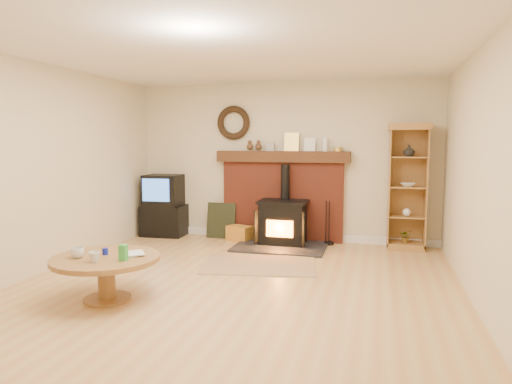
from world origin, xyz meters
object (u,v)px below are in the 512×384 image
(wood_stove, at_px, (283,224))
(tv_unit, at_px, (164,207))
(coffee_table, at_px, (106,265))
(curio_cabinet, at_px, (407,187))

(wood_stove, bearing_deg, tv_unit, 174.80)
(tv_unit, height_order, coffee_table, tv_unit)
(tv_unit, xyz_separation_m, curio_cabinet, (4.02, 0.09, 0.45))
(wood_stove, relative_size, tv_unit, 1.32)
(tv_unit, relative_size, coffee_table, 0.97)
(wood_stove, bearing_deg, curio_cabinet, 8.58)
(wood_stove, xyz_separation_m, curio_cabinet, (1.87, 0.28, 0.61))
(curio_cabinet, bearing_deg, tv_unit, -178.78)
(wood_stove, height_order, tv_unit, wood_stove)
(curio_cabinet, relative_size, coffee_table, 1.73)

